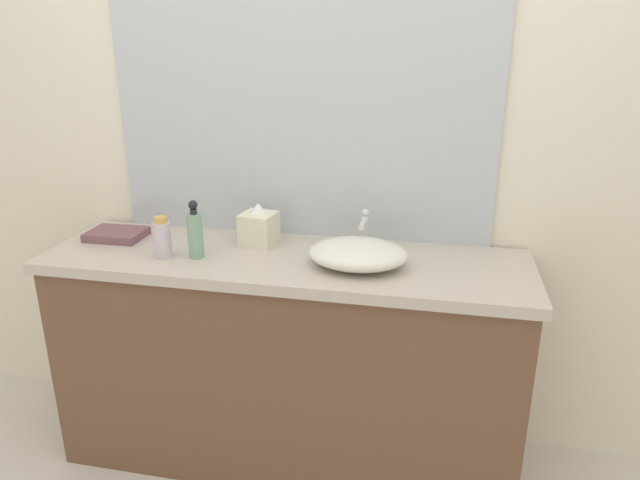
{
  "coord_description": "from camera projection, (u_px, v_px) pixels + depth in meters",
  "views": [
    {
      "loc": [
        0.45,
        -1.45,
        1.62
      ],
      "look_at": [
        0.05,
        0.41,
        0.95
      ],
      "focal_mm": 32.33,
      "sensor_mm": 36.0,
      "label": 1
    }
  ],
  "objects": [
    {
      "name": "sink_basin",
      "position": [
        358.0,
        254.0,
        1.99
      ],
      "size": [
        0.35,
        0.28,
        0.09
      ],
      "primitive_type": "ellipsoid",
      "color": "silver",
      "rests_on": "vanity_counter"
    },
    {
      "name": "lotion_bottle",
      "position": [
        162.0,
        238.0,
        2.07
      ],
      "size": [
        0.06,
        0.06,
        0.15
      ],
      "color": "silver",
      "rests_on": "vanity_counter"
    },
    {
      "name": "soap_dispenser",
      "position": [
        195.0,
        233.0,
        2.05
      ],
      "size": [
        0.05,
        0.05,
        0.21
      ],
      "color": "#7BA588",
      "rests_on": "vanity_counter"
    },
    {
      "name": "bathroom_wall_rear",
      "position": [
        324.0,
        126.0,
        2.21
      ],
      "size": [
        6.0,
        0.06,
        2.6
      ],
      "primitive_type": "cube",
      "color": "silver",
      "rests_on": "ground"
    },
    {
      "name": "vanity_counter",
      "position": [
        287.0,
        360.0,
        2.23
      ],
      "size": [
        1.77,
        0.52,
        0.87
      ],
      "color": "brown",
      "rests_on": "ground"
    },
    {
      "name": "wall_mirror_panel",
      "position": [
        300.0,
        103.0,
        2.16
      ],
      "size": [
        1.48,
        0.01,
        1.04
      ],
      "primitive_type": "cube",
      "color": "#B2BCC6",
      "rests_on": "vanity_counter"
    },
    {
      "name": "tissue_box",
      "position": [
        259.0,
        227.0,
        2.19
      ],
      "size": [
        0.14,
        0.14,
        0.16
      ],
      "color": "beige",
      "rests_on": "vanity_counter"
    },
    {
      "name": "faucet",
      "position": [
        364.0,
        227.0,
        2.12
      ],
      "size": [
        0.03,
        0.13,
        0.15
      ],
      "color": "silver",
      "rests_on": "vanity_counter"
    },
    {
      "name": "folded_hand_towel",
      "position": [
        117.0,
        234.0,
        2.28
      ],
      "size": [
        0.22,
        0.16,
        0.03
      ],
      "primitive_type": "cube",
      "rotation": [
        0.0,
        0.0,
        0.02
      ],
      "color": "#734C57",
      "rests_on": "vanity_counter"
    }
  ]
}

